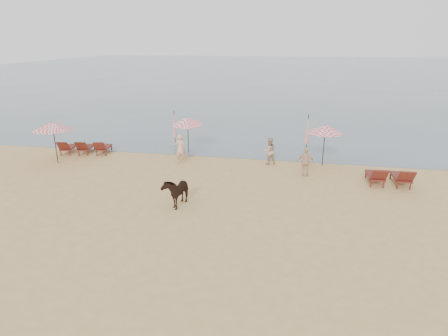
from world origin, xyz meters
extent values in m
plane|color=tan|center=(0.00, 0.00, 0.00)|extent=(120.00, 120.00, 0.00)
cube|color=#51606B|center=(0.00, 80.00, 0.00)|extent=(160.00, 140.00, 0.06)
cube|color=maroon|center=(-10.82, 9.22, 0.36)|extent=(0.90, 1.52, 0.08)
cube|color=maroon|center=(-10.68, 8.47, 0.64)|extent=(0.73, 0.58, 0.62)
cube|color=maroon|center=(-9.72, 9.42, 0.36)|extent=(0.90, 1.52, 0.08)
cube|color=maroon|center=(-9.59, 8.67, 0.64)|extent=(0.73, 0.58, 0.62)
cube|color=maroon|center=(-8.62, 9.61, 0.36)|extent=(0.90, 1.52, 0.08)
cube|color=maroon|center=(-8.49, 8.87, 0.64)|extent=(0.73, 0.58, 0.62)
cube|color=maroon|center=(7.26, 7.32, 0.39)|extent=(0.75, 1.56, 0.09)
cube|color=maroon|center=(7.27, 6.49, 0.69)|extent=(0.73, 0.52, 0.68)
cube|color=maroon|center=(8.47, 7.34, 0.39)|extent=(0.75, 1.56, 0.09)
cube|color=maroon|center=(8.49, 6.51, 0.69)|extent=(0.73, 0.52, 0.68)
cylinder|color=black|center=(-10.29, 7.20, 1.12)|extent=(0.05, 0.05, 2.25)
cone|color=red|center=(-10.29, 7.20, 2.20)|extent=(2.14, 2.14, 0.46)
sphere|color=black|center=(-10.29, 7.20, 2.40)|extent=(0.08, 0.08, 0.08)
cylinder|color=black|center=(-3.37, 10.65, 1.05)|extent=(0.05, 0.05, 2.10)
cone|color=red|center=(-3.37, 10.65, 2.05)|extent=(1.86, 1.89, 0.63)
sphere|color=black|center=(-3.37, 10.65, 2.25)|extent=(0.08, 0.08, 0.08)
cylinder|color=black|center=(4.83, 9.61, 1.09)|extent=(0.05, 0.05, 2.19)
cone|color=red|center=(4.83, 9.61, 2.14)|extent=(1.94, 1.94, 0.44)
sphere|color=black|center=(4.83, 9.61, 2.33)|extent=(0.08, 0.08, 0.08)
cylinder|color=black|center=(-4.71, 12.06, 1.20)|extent=(0.05, 0.05, 2.40)
cone|color=red|center=(-4.71, 12.06, 1.49)|extent=(0.29, 0.29, 1.80)
cylinder|color=black|center=(3.96, 11.98, 1.24)|extent=(0.05, 0.05, 2.49)
cone|color=red|center=(3.96, 11.98, 1.54)|extent=(0.30, 0.30, 1.87)
imported|color=black|center=(-1.70, 2.94, 0.66)|extent=(0.93, 1.65, 1.32)
imported|color=#DA9F88|center=(-3.24, 8.55, 0.86)|extent=(0.70, 0.53, 1.72)
imported|color=tan|center=(1.81, 9.33, 0.78)|extent=(0.95, 0.88, 1.56)
imported|color=#DDB08A|center=(3.84, 7.66, 0.77)|extent=(0.94, 0.48, 1.54)
camera|label=1|loc=(3.12, -11.34, 6.85)|focal=30.00mm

